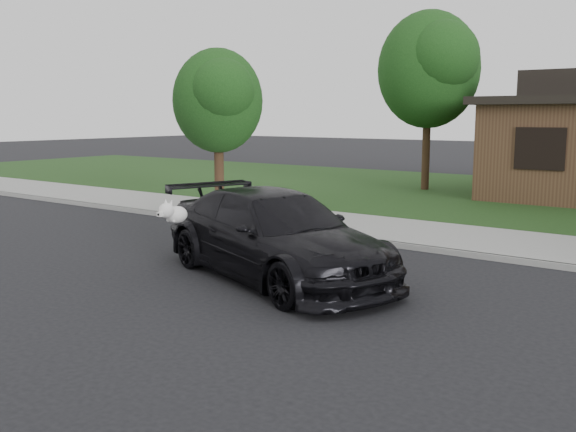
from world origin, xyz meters
The scene contains 7 objects.
ground centered at (0.00, 0.00, 0.00)m, with size 120.00×120.00×0.00m, color black.
sidewalk centered at (0.00, 5.00, 0.06)m, with size 60.00×3.00×0.12m, color gray.
curb centered at (0.00, 3.50, 0.06)m, with size 60.00×0.12×0.12m, color gray.
lawn centered at (0.00, 13.00, 0.07)m, with size 60.00×13.00×0.13m, color #193814.
sedan centered at (-1.42, -0.09, 0.76)m, with size 5.65×3.76×1.52m.
tree_0 centered at (-4.34, 12.88, 4.48)m, with size 3.78×3.60×6.34m.
tree_2 centered at (-7.38, 5.11, 3.27)m, with size 2.73×2.60×4.59m.
Camera 1 is at (5.18, -8.76, 2.81)m, focal length 40.00 mm.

